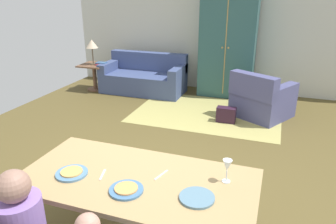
{
  "coord_description": "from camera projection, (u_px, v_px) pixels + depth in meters",
  "views": [
    {
      "loc": [
        1.2,
        -3.14,
        2.13
      ],
      "look_at": [
        0.11,
        -0.02,
        0.85
      ],
      "focal_mm": 34.16,
      "sensor_mm": 36.0,
      "label": 1
    }
  ],
  "objects": [
    {
      "name": "book_lower",
      "position": [
        101.0,
        65.0,
        6.92
      ],
      "size": [
        0.22,
        0.16,
        0.03
      ],
      "primitive_type": "cube",
      "color": "maroon",
      "rests_on": "side_table"
    },
    {
      "name": "book_upper",
      "position": [
        101.0,
        63.0,
        6.95
      ],
      "size": [
        0.22,
        0.16,
        0.03
      ],
      "primitive_type": "cube",
      "color": "#365884",
      "rests_on": "book_lower"
    },
    {
      "name": "ground_plane",
      "position": [
        175.0,
        154.0,
        4.43
      ],
      "size": [
        6.88,
        6.41,
        0.02
      ],
      "primitive_type": "cube",
      "color": "brown"
    },
    {
      "name": "fork",
      "position": [
        102.0,
        175.0,
        2.51
      ],
      "size": [
        0.05,
        0.15,
        0.01
      ],
      "primitive_type": "cube",
      "rotation": [
        0.0,
        0.0,
        0.26
      ],
      "color": "silver",
      "rests_on": "dining_table"
    },
    {
      "name": "pizza_near_child",
      "position": [
        126.0,
        188.0,
        2.3
      ],
      "size": [
        0.17,
        0.17,
        0.01
      ],
      "primitive_type": "cylinder",
      "color": "#E19751",
      "rests_on": "plate_near_child"
    },
    {
      "name": "handbag",
      "position": [
        226.0,
        115.0,
        5.42
      ],
      "size": [
        0.32,
        0.16,
        0.26
      ],
      "primitive_type": "cube",
      "color": "#2E182B",
      "rests_on": "ground_plane"
    },
    {
      "name": "wine_glass",
      "position": [
        227.0,
        166.0,
        2.38
      ],
      "size": [
        0.07,
        0.07,
        0.19
      ],
      "color": "silver",
      "rests_on": "dining_table"
    },
    {
      "name": "couch",
      "position": [
        144.0,
        78.0,
        7.0
      ],
      "size": [
        1.77,
        0.86,
        0.82
      ],
      "color": "#3D4C7A",
      "rests_on": "ground_plane"
    },
    {
      "name": "area_rug",
      "position": [
        207.0,
        113.0,
        5.85
      ],
      "size": [
        2.6,
        1.8,
        0.01
      ],
      "primitive_type": "cube",
      "color": "tan",
      "rests_on": "ground_plane"
    },
    {
      "name": "plate_near_child",
      "position": [
        126.0,
        190.0,
        2.31
      ],
      "size": [
        0.25,
        0.25,
        0.02
      ],
      "primitive_type": "cylinder",
      "color": "teal",
      "rests_on": "dining_table"
    },
    {
      "name": "side_table",
      "position": [
        94.0,
        73.0,
        7.08
      ],
      "size": [
        0.56,
        0.56,
        0.58
      ],
      "color": "brown",
      "rests_on": "ground_plane"
    },
    {
      "name": "pizza_near_man",
      "position": [
        72.0,
        172.0,
        2.51
      ],
      "size": [
        0.17,
        0.17,
        0.01
      ],
      "primitive_type": "cylinder",
      "color": "#DD9E51",
      "rests_on": "plate_near_man"
    },
    {
      "name": "back_wall",
      "position": [
        223.0,
        28.0,
        6.81
      ],
      "size": [
        6.88,
        0.1,
        2.7
      ],
      "primitive_type": "cube",
      "color": "beige",
      "rests_on": "ground_plane"
    },
    {
      "name": "armchair",
      "position": [
        261.0,
        99.0,
        5.59
      ],
      "size": [
        1.16,
        1.16,
        0.82
      ],
      "color": "#494B78",
      "rests_on": "ground_plane"
    },
    {
      "name": "plate_near_woman",
      "position": [
        197.0,
        198.0,
        2.22
      ],
      "size": [
        0.25,
        0.25,
        0.02
      ],
      "primitive_type": "cylinder",
      "color": "slate",
      "rests_on": "dining_table"
    },
    {
      "name": "dining_table",
      "position": [
        137.0,
        186.0,
        2.49
      ],
      "size": [
        1.84,
        0.91,
        0.76
      ],
      "color": "tan",
      "rests_on": "ground_plane"
    },
    {
      "name": "armoire",
      "position": [
        228.0,
        45.0,
        6.51
      ],
      "size": [
        1.1,
        0.59,
        2.1
      ],
      "color": "#2D5757",
      "rests_on": "ground_plane"
    },
    {
      "name": "table_lamp",
      "position": [
        92.0,
        45.0,
        6.85
      ],
      "size": [
        0.26,
        0.26,
        0.54
      ],
      "color": "brown",
      "rests_on": "side_table"
    },
    {
      "name": "plate_near_man",
      "position": [
        72.0,
        173.0,
        2.52
      ],
      "size": [
        0.25,
        0.25,
        0.02
      ],
      "primitive_type": "cylinder",
      "color": "#517EA6",
      "rests_on": "dining_table"
    },
    {
      "name": "knife",
      "position": [
        161.0,
        175.0,
        2.51
      ],
      "size": [
        0.06,
        0.17,
        0.01
      ],
      "primitive_type": "cube",
      "rotation": [
        0.0,
        0.0,
        -0.29
      ],
      "color": "silver",
      "rests_on": "dining_table"
    }
  ]
}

